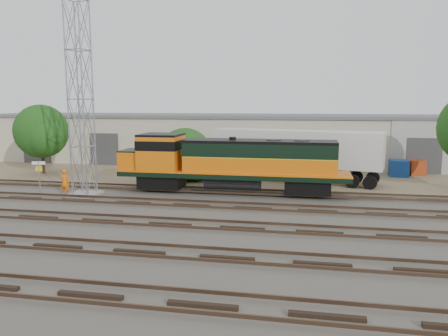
% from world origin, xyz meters
% --- Properties ---
extents(ground, '(140.00, 140.00, 0.00)m').
position_xyz_m(ground, '(0.00, 0.00, 0.00)').
color(ground, '#47423A').
rests_on(ground, ground).
extents(dirt_strip, '(80.00, 16.00, 0.02)m').
position_xyz_m(dirt_strip, '(0.00, 15.00, 0.01)').
color(dirt_strip, '#726047').
rests_on(dirt_strip, ground).
extents(tracks, '(80.00, 20.40, 0.28)m').
position_xyz_m(tracks, '(0.00, -3.00, 0.08)').
color(tracks, black).
rests_on(tracks, ground).
extents(warehouse, '(58.40, 10.40, 5.30)m').
position_xyz_m(warehouse, '(0.04, 22.98, 2.65)').
color(warehouse, beige).
rests_on(warehouse, ground).
extents(locomotive, '(16.92, 2.97, 4.07)m').
position_xyz_m(locomotive, '(1.64, 6.00, 2.34)').
color(locomotive, black).
rests_on(locomotive, tracks).
extents(signal_tower, '(2.01, 2.01, 13.61)m').
position_xyz_m(signal_tower, '(-8.47, 3.38, 6.65)').
color(signal_tower, gray).
rests_on(signal_tower, ground).
extents(sign_post, '(0.96, 0.25, 2.38)m').
position_xyz_m(sign_post, '(-12.32, 3.76, 1.66)').
color(sign_post, gray).
rests_on(sign_post, ground).
extents(worker, '(0.70, 0.47, 1.90)m').
position_xyz_m(worker, '(-9.91, 3.20, 0.95)').
color(worker, orange).
rests_on(worker, ground).
extents(semi_trailer, '(14.38, 5.92, 4.34)m').
position_xyz_m(semi_trailer, '(6.68, 11.90, 2.73)').
color(semi_trailer, silver).
rests_on(semi_trailer, ground).
extents(dumpster_blue, '(1.64, 1.54, 1.50)m').
position_xyz_m(dumpster_blue, '(15.49, 16.11, 0.75)').
color(dumpster_blue, navy).
rests_on(dumpster_blue, ground).
extents(dumpster_red, '(1.87, 1.80, 1.40)m').
position_xyz_m(dumpster_red, '(17.11, 17.25, 0.70)').
color(dumpster_red, '#943110').
rests_on(dumpster_red, ground).
extents(tree_west, '(5.20, 4.95, 6.48)m').
position_xyz_m(tree_west, '(-16.83, 11.37, 3.87)').
color(tree_west, '#382619').
rests_on(tree_west, ground).
extents(tree_mid, '(5.01, 4.77, 4.77)m').
position_xyz_m(tree_mid, '(-2.90, 11.04, 1.98)').
color(tree_mid, '#382619').
rests_on(tree_mid, ground).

